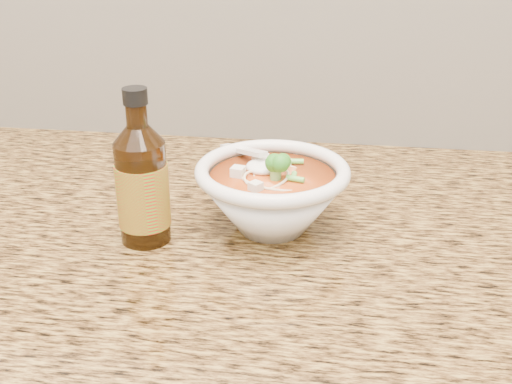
# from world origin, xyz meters

# --- Properties ---
(counter_slab) EXTENTS (4.00, 0.68, 0.04)m
(counter_slab) POSITION_xyz_m (0.00, 1.68, 0.88)
(counter_slab) COLOR olive
(counter_slab) RESTS_ON cabinet
(soup_bowl) EXTENTS (0.19, 0.19, 0.10)m
(soup_bowl) POSITION_xyz_m (0.03, 1.67, 0.94)
(soup_bowl) COLOR white
(soup_bowl) RESTS_ON counter_slab
(hot_sauce_bottle) EXTENTS (0.07, 0.07, 0.19)m
(hot_sauce_bottle) POSITION_xyz_m (-0.12, 1.62, 0.97)
(hot_sauce_bottle) COLOR #311A06
(hot_sauce_bottle) RESTS_ON counter_slab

